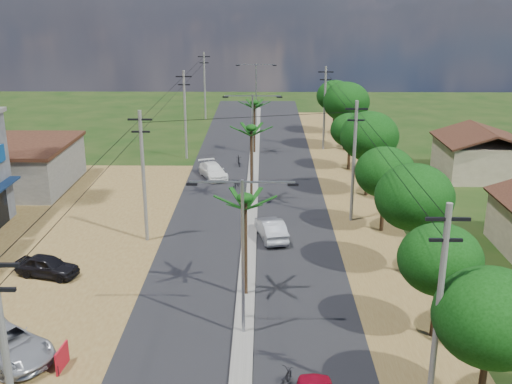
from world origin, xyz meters
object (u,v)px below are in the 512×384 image
car_silver_mid (271,229)px  car_white_far (213,171)px  moto_rider_east (285,381)px  car_parked_dark (47,266)px  car_parked_silver (4,345)px  roadside_sign (62,358)px

car_silver_mid → car_white_far: size_ratio=0.96×
moto_rider_east → car_parked_dark: bearing=-15.2°
car_silver_mid → car_parked_dark: 14.67m
car_silver_mid → car_parked_silver: 19.14m
car_silver_mid → roadside_sign: size_ratio=3.29×
moto_rider_east → roadside_sign: (-9.89, 1.30, 0.14)m
car_parked_silver → car_parked_dark: bearing=40.5°
car_white_far → car_parked_silver: size_ratio=0.83×
car_silver_mid → car_parked_dark: bearing=12.0°
car_white_far → moto_rider_east: size_ratio=2.92×
car_parked_dark → moto_rider_east: (13.76, -10.61, -0.24)m
moto_rider_east → roadside_sign: 9.97m
roadside_sign → moto_rider_east: bearing=-2.7°
car_white_far → roadside_sign: bearing=-119.7°
car_parked_dark → moto_rider_east: size_ratio=2.47×
car_white_far → moto_rider_east: bearing=-101.4°
car_parked_dark → roadside_sign: bearing=-142.0°
car_parked_dark → roadside_sign: (3.88, -9.31, -0.10)m
car_white_far → car_parked_dark: bearing=-133.2°
car_silver_mid → car_parked_dark: size_ratio=1.14×
moto_rider_east → car_white_far: bearing=-57.4°
car_silver_mid → car_parked_silver: bearing=37.4°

